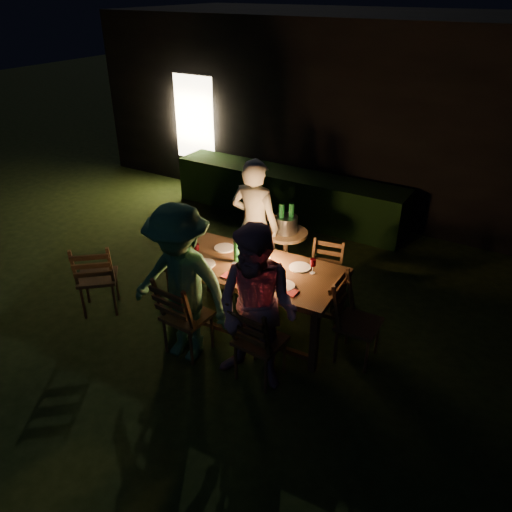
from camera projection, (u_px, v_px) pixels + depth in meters
The scene contains 29 objects.
garden_envelope at pixel (369, 104), 9.76m from camera, with size 40.00×40.00×3.20m.
dining_table at pixel (256, 273), 5.71m from camera, with size 2.04×1.10×0.83m.
chair_near_left at pixel (187, 328), 5.51m from camera, with size 0.48×0.52×1.04m.
chair_near_right at pixel (259, 354), 5.14m from camera, with size 0.48×0.51×1.02m.
chair_far_left at pixel (253, 266), 6.70m from camera, with size 0.52×0.55×1.06m.
chair_far_right at pixel (322, 288), 6.31m from camera, with size 0.47×0.49×0.89m.
chair_end at pixel (355, 335), 5.42m from camera, with size 0.50×0.46×1.01m.
chair_spare at pixel (99, 289), 6.22m from camera, with size 0.67×0.67×1.03m.
person_house_side at pixel (255, 226), 6.46m from camera, with size 0.66×0.43×1.80m, color beige.
person_opp_right at pixel (257, 310), 4.82m from camera, with size 0.86×0.67×1.78m, color #AE7789.
person_opp_left at pixel (181, 285), 5.19m from camera, with size 1.17×0.67×1.81m, color #39734A.
lantern at pixel (262, 254), 5.62m from camera, with size 0.16×0.16×0.35m.
plate_far_left at pixel (224, 248), 6.07m from camera, with size 0.25×0.25×0.01m, color white.
plate_near_left at pixel (205, 264), 5.73m from camera, with size 0.25×0.25×0.01m, color white.
plate_far_right at pixel (300, 267), 5.66m from camera, with size 0.25×0.25×0.01m, color white.
plate_near_right at pixel (283, 286), 5.31m from camera, with size 0.25×0.25×0.01m, color white.
wineglass_a at pixel (245, 245), 5.97m from camera, with size 0.06×0.06×0.18m, color #59070F, non-canonical shape.
wineglass_b at pixel (197, 251), 5.83m from camera, with size 0.06×0.06×0.18m, color #59070F, non-canonical shape.
wineglass_c at pixel (268, 278), 5.29m from camera, with size 0.06×0.06×0.18m, color #59070F, non-canonical shape.
wineglass_d at pixel (313, 266), 5.52m from camera, with size 0.06×0.06×0.18m, color #59070F, non-canonical shape.
wineglass_e at pixel (235, 270), 5.44m from camera, with size 0.06×0.06×0.18m, color silver, non-canonical shape.
bottle_table at pixel (237, 251), 5.71m from camera, with size 0.07×0.07×0.28m, color #0F471E.
napkin_left at pixel (230, 276), 5.48m from camera, with size 0.18×0.14×0.01m, color red.
napkin_right at pixel (289, 292), 5.21m from camera, with size 0.18×0.14×0.01m, color red.
phone at pixel (196, 266), 5.69m from camera, with size 0.14×0.07×0.01m, color black.
side_table at pixel (286, 238), 6.62m from camera, with size 0.58×0.58×0.78m.
ice_bucket at pixel (286, 224), 6.52m from camera, with size 0.30×0.30×0.22m, color #A5A8AD.
bottle_bucket_a at pixel (281, 221), 6.49m from camera, with size 0.07×0.07×0.32m, color #0F471E.
bottle_bucket_b at pixel (291, 220), 6.50m from camera, with size 0.07×0.07×0.32m, color #0F471E.
Camera 1 is at (3.27, -3.53, 3.68)m, focal length 35.00 mm.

